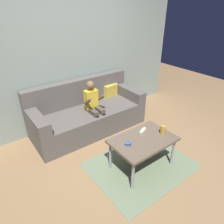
{
  "coord_description": "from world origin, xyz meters",
  "views": [
    {
      "loc": [
        -1.46,
        -1.46,
        2.04
      ],
      "look_at": [
        0.13,
        0.69,
        0.59
      ],
      "focal_mm": 32.63,
      "sensor_mm": 36.0,
      "label": 1
    }
  ],
  "objects": [
    {
      "name": "coffee_table",
      "position": [
        0.16,
        0.04,
        0.41
      ],
      "size": [
        0.84,
        0.56,
        0.46
      ],
      "color": "brown",
      "rests_on": "ground"
    },
    {
      "name": "person_seated_on_couch",
      "position": [
        0.11,
        1.15,
        0.53
      ],
      "size": [
        0.3,
        0.37,
        0.92
      ],
      "color": "#4C4238",
      "rests_on": "ground"
    },
    {
      "name": "area_rug",
      "position": [
        0.16,
        0.04,
        0.0
      ],
      "size": [
        1.38,
        1.08,
        0.01
      ],
      "primitive_type": "cube",
      "color": "#6B7A5B",
      "rests_on": "ground"
    },
    {
      "name": "nunchuk_blue",
      "position": [
        -0.07,
        0.06,
        0.48
      ],
      "size": [
        0.1,
        0.08,
        0.05
      ],
      "color": "blue",
      "rests_on": "coffee_table"
    },
    {
      "name": "couch",
      "position": [
        0.07,
        1.33,
        0.3
      ],
      "size": [
        1.97,
        0.8,
        0.86
      ],
      "color": "#56514C",
      "rests_on": "ground"
    },
    {
      "name": "soda_can",
      "position": [
        0.46,
        -0.03,
        0.52
      ],
      "size": [
        0.07,
        0.07,
        0.12
      ],
      "primitive_type": "cylinder",
      "color": "#B78C2D",
      "rests_on": "coffee_table"
    },
    {
      "name": "game_remote_white_near_edge",
      "position": [
        0.29,
        0.18,
        0.47
      ],
      "size": [
        0.14,
        0.08,
        0.03
      ],
      "color": "white",
      "rests_on": "coffee_table"
    },
    {
      "name": "wall_back",
      "position": [
        0.0,
        1.72,
        1.25
      ],
      "size": [
        4.62,
        0.05,
        2.5
      ],
      "primitive_type": "cube",
      "color": "gray",
      "rests_on": "ground"
    },
    {
      "name": "ground_plane",
      "position": [
        0.0,
        0.0,
        0.0
      ],
      "size": [
        9.24,
        9.24,
        0.0
      ],
      "primitive_type": "plane",
      "color": "olive"
    }
  ]
}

